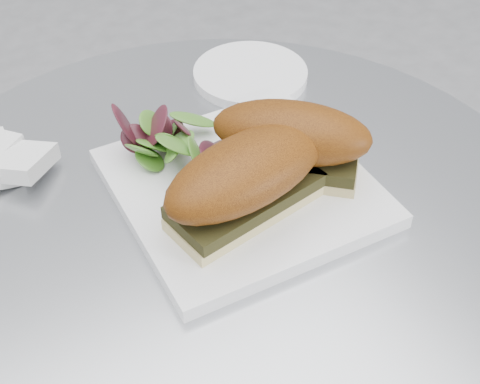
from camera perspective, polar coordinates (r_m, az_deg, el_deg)
The scene contains 6 objects.
table at distance 0.85m, azimuth -1.30°, elevation -14.02°, with size 0.70×0.70×0.73m.
plate at distance 0.68m, azimuth 0.20°, elevation 0.41°, with size 0.24×0.24×0.02m, color white.
sandwich_left at distance 0.62m, azimuth 0.56°, elevation 1.19°, with size 0.19×0.11×0.08m.
sandwich_right at distance 0.66m, azimuth 4.40°, elevation 4.48°, with size 0.17×0.16×0.08m.
salad at distance 0.69m, azimuth -6.28°, elevation 4.57°, with size 0.10×0.10×0.05m, color #619330, non-canonical shape.
saucer at distance 0.85m, azimuth 0.89°, elevation 10.01°, with size 0.14×0.14×0.01m, color white.
Camera 1 is at (-0.22, -0.41, 1.20)m, focal length 50.00 mm.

